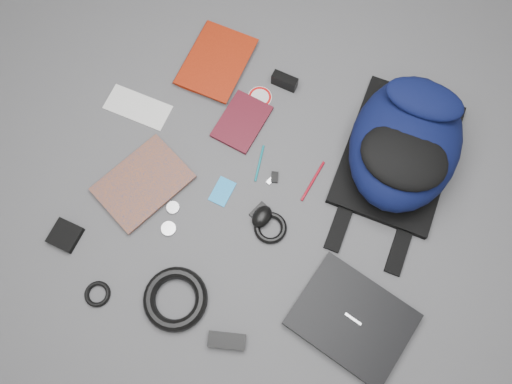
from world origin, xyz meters
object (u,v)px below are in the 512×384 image
at_px(comic_book, 123,162).
at_px(compact_camera, 285,81).
at_px(backpack, 406,142).
at_px(textbook_red, 190,52).
at_px(power_brick, 227,341).
at_px(dvd_case, 242,122).
at_px(mouse, 262,217).
at_px(laptop, 352,319).
at_px(pouch, 65,235).

relative_size(comic_book, compact_camera, 3.19).
xyz_separation_m(backpack, textbook_red, (-0.82, 0.11, -0.10)).
bearing_deg(power_brick, dvd_case, 92.85).
relative_size(backpack, dvd_case, 2.70).
bearing_deg(mouse, textbook_red, 147.10).
height_order(backpack, dvd_case, backpack).
distance_m(laptop, comic_book, 0.91).
xyz_separation_m(dvd_case, mouse, (0.19, -0.30, 0.01)).
relative_size(dvd_case, power_brick, 1.78).
bearing_deg(backpack, textbook_red, 172.75).
xyz_separation_m(power_brick, pouch, (-0.61, 0.11, -0.00)).
distance_m(backpack, compact_camera, 0.48).
relative_size(laptop, comic_book, 1.17).
distance_m(compact_camera, mouse, 0.50).
height_order(textbook_red, power_brick, textbook_red).
bearing_deg(laptop, dvd_case, 152.15).
xyz_separation_m(textbook_red, comic_book, (-0.04, -0.48, -0.00)).
bearing_deg(power_brick, textbook_red, 104.52).
bearing_deg(comic_book, pouch, -76.35).
xyz_separation_m(backpack, mouse, (-0.35, -0.38, -0.09)).
height_order(backpack, comic_book, backpack).
bearing_deg(mouse, laptop, -15.26).
height_order(comic_book, power_brick, power_brick).
bearing_deg(dvd_case, comic_book, -130.49).
bearing_deg(mouse, pouch, -140.21).
bearing_deg(pouch, dvd_case, 57.22).
distance_m(backpack, textbook_red, 0.83).
height_order(dvd_case, compact_camera, compact_camera).
bearing_deg(comic_book, power_brick, -11.39).
distance_m(compact_camera, power_brick, 0.90).
bearing_deg(backpack, mouse, -132.46).
xyz_separation_m(textbook_red, dvd_case, (0.28, -0.19, -0.01)).
bearing_deg(power_brick, backpack, 52.82).
xyz_separation_m(backpack, comic_book, (-0.86, -0.37, -0.10)).
relative_size(textbook_red, dvd_case, 1.42).
xyz_separation_m(backpack, laptop, (0.03, -0.58, -0.10)).
bearing_deg(textbook_red, backpack, -5.30).
distance_m(textbook_red, compact_camera, 0.37).
height_order(laptop, power_brick, laptop).
height_order(comic_book, pouch, same).
distance_m(comic_book, pouch, 0.31).
xyz_separation_m(backpack, pouch, (-0.92, -0.67, -0.10)).
bearing_deg(comic_book, textbook_red, 110.65).
bearing_deg(textbook_red, mouse, -43.57).
distance_m(laptop, mouse, 0.43).
distance_m(comic_book, dvd_case, 0.43).
height_order(textbook_red, pouch, textbook_red).
height_order(comic_book, compact_camera, compact_camera).
height_order(textbook_red, compact_camera, compact_camera).
height_order(comic_book, mouse, mouse).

